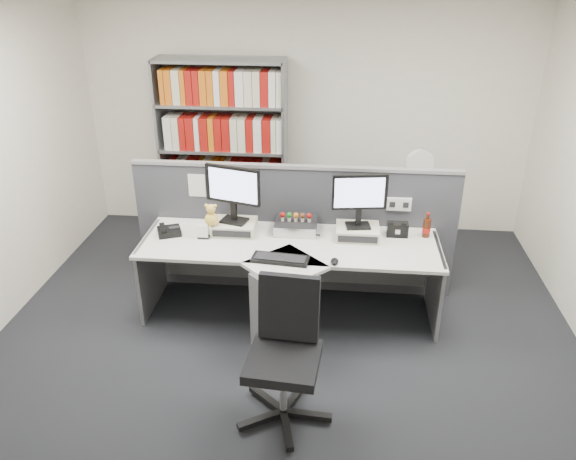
# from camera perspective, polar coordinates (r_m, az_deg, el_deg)

# --- Properties ---
(ground) EXTENTS (5.50, 5.50, 0.00)m
(ground) POSITION_cam_1_polar(r_m,az_deg,el_deg) (4.63, -0.80, -13.87)
(ground) COLOR #25272C
(ground) RESTS_ON ground
(room_shell) EXTENTS (5.04, 5.54, 2.72)m
(room_shell) POSITION_cam_1_polar(r_m,az_deg,el_deg) (3.75, -0.96, 7.66)
(room_shell) COLOR white
(room_shell) RESTS_ON ground
(partition) EXTENTS (3.00, 0.08, 1.27)m
(partition) POSITION_cam_1_polar(r_m,az_deg,el_deg) (5.33, 0.67, 0.18)
(partition) COLOR #3F4047
(partition) RESTS_ON ground
(desk) EXTENTS (2.60, 1.20, 0.72)m
(desk) POSITION_cam_1_polar(r_m,az_deg,el_deg) (4.85, -0.06, -5.22)
(desk) COLOR silver
(desk) RESTS_ON ground
(monitor_riser_left) EXTENTS (0.38, 0.31, 0.10)m
(monitor_riser_left) POSITION_cam_1_polar(r_m,az_deg,el_deg) (5.10, -5.42, 0.33)
(monitor_riser_left) COLOR beige
(monitor_riser_left) RESTS_ON desk
(monitor_riser_right) EXTENTS (0.38, 0.31, 0.10)m
(monitor_riser_right) POSITION_cam_1_polar(r_m,az_deg,el_deg) (5.02, 7.02, -0.19)
(monitor_riser_right) COLOR beige
(monitor_riser_right) RESTS_ON desk
(monitor_left) EXTENTS (0.50, 0.22, 0.52)m
(monitor_left) POSITION_cam_1_polar(r_m,az_deg,el_deg) (4.96, -5.58, 4.09)
(monitor_left) COLOR black
(monitor_left) RESTS_ON monitor_riser_left
(monitor_right) EXTENTS (0.48, 0.18, 0.48)m
(monitor_right) POSITION_cam_1_polar(r_m,az_deg,el_deg) (4.88, 7.23, 3.39)
(monitor_right) COLOR black
(monitor_right) RESTS_ON monitor_riser_right
(desktop_pc) EXTENTS (0.37, 0.33, 0.10)m
(desktop_pc) POSITION_cam_1_polar(r_m,az_deg,el_deg) (5.10, 0.81, 0.46)
(desktop_pc) COLOR black
(desktop_pc) RESTS_ON desk
(figurines) EXTENTS (0.29, 0.05, 0.09)m
(figurines) POSITION_cam_1_polar(r_m,az_deg,el_deg) (5.05, 0.80, 1.41)
(figurines) COLOR beige
(figurines) RESTS_ON desktop_pc
(keyboard) EXTENTS (0.48, 0.22, 0.03)m
(keyboard) POSITION_cam_1_polar(r_m,az_deg,el_deg) (4.62, -0.78, -2.93)
(keyboard) COLOR black
(keyboard) RESTS_ON desk
(mouse) EXTENTS (0.06, 0.10, 0.04)m
(mouse) POSITION_cam_1_polar(r_m,az_deg,el_deg) (4.59, 4.72, -3.16)
(mouse) COLOR black
(mouse) RESTS_ON desk
(desk_phone) EXTENTS (0.25, 0.24, 0.09)m
(desk_phone) POSITION_cam_1_polar(r_m,az_deg,el_deg) (5.15, -11.94, -0.10)
(desk_phone) COLOR black
(desk_phone) RESTS_ON desk
(desk_calendar) EXTENTS (0.10, 0.08, 0.12)m
(desk_calendar) POSITION_cam_1_polar(r_m,az_deg,el_deg) (5.02, -8.53, -0.26)
(desk_calendar) COLOR black
(desk_calendar) RESTS_ON desk
(plush_toy) EXTENTS (0.12, 0.12, 0.21)m
(plush_toy) POSITION_cam_1_polar(r_m,az_deg,el_deg) (4.99, -7.74, 1.37)
(plush_toy) COLOR gold
(plush_toy) RESTS_ON monitor_riser_left
(speaker) EXTENTS (0.19, 0.10, 0.12)m
(speaker) POSITION_cam_1_polar(r_m,az_deg,el_deg) (5.10, 10.96, 0.07)
(speaker) COLOR black
(speaker) RESTS_ON desk
(cola_bottle) EXTENTS (0.07, 0.07, 0.23)m
(cola_bottle) POSITION_cam_1_polar(r_m,az_deg,el_deg) (5.12, 13.80, 0.22)
(cola_bottle) COLOR #3F190A
(cola_bottle) RESTS_ON desk
(shelving_unit) EXTENTS (1.41, 0.40, 2.00)m
(shelving_unit) POSITION_cam_1_polar(r_m,az_deg,el_deg) (6.43, -6.52, 7.78)
(shelving_unit) COLOR gray
(shelving_unit) RESTS_ON ground
(filing_cabinet) EXTENTS (0.45, 0.61, 0.70)m
(filing_cabinet) POSITION_cam_1_polar(r_m,az_deg,el_deg) (6.17, 12.39, 0.22)
(filing_cabinet) COLOR gray
(filing_cabinet) RESTS_ON ground
(desk_fan) EXTENTS (0.31, 0.19, 0.52)m
(desk_fan) POSITION_cam_1_polar(r_m,az_deg,el_deg) (5.91, 13.01, 6.15)
(desk_fan) COLOR white
(desk_fan) RESTS_ON filing_cabinet
(office_chair) EXTENTS (0.66, 0.67, 1.02)m
(office_chair) POSITION_cam_1_polar(r_m,az_deg,el_deg) (3.95, -0.27, -11.86)
(office_chair) COLOR silver
(office_chair) RESTS_ON ground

